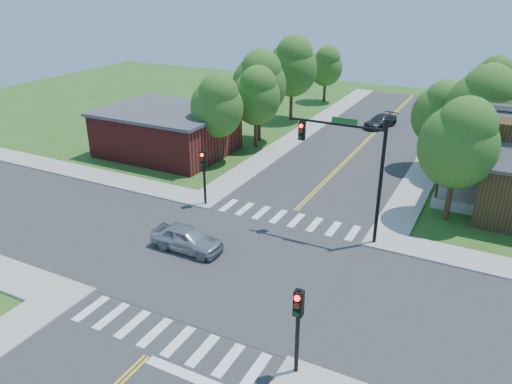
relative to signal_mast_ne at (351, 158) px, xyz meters
The scene contains 25 objects.
ground 8.37m from the signal_mast_ne, 125.00° to the right, with size 100.00×100.00×0.00m, color #2C531A.
road_ns 8.36m from the signal_mast_ne, 125.00° to the right, with size 10.00×90.00×0.04m, color #2D2D30.
road_ew 8.36m from the signal_mast_ne, 125.00° to the right, with size 90.00×10.00×0.04m, color #2D2D30.
intersection_patch 8.37m from the signal_mast_ne, 125.00° to the right, with size 10.20×10.20×0.06m, color #2D2D30.
sidewalk_nw 22.73m from the signal_mast_ne, 152.60° to the left, with size 40.00×40.00×0.14m.
crosswalk_north 6.23m from the signal_mast_ne, behind, with size 8.85×2.00×0.01m.
crosswalk_south 13.32m from the signal_mast_ne, 108.36° to the right, with size 8.85×2.00×0.01m.
centerline 8.34m from the signal_mast_ne, 125.00° to the right, with size 0.30×90.00×0.01m.
stop_bar 14.12m from the signal_mast_ne, 96.11° to the right, with size 4.60×0.45×0.09m, color white.
signal_mast_ne is the anchor object (origin of this frame).
signal_pole_se 11.55m from the signal_mast_ne, 81.44° to the right, with size 0.34×0.42×3.80m.
signal_pole_nw 9.76m from the signal_mast_ne, behind, with size 0.34×0.42×3.80m.
building_nw 19.87m from the signal_mast_ne, 157.21° to the left, with size 10.40×8.40×3.73m.
tree_e_a 7.01m from the signal_mast_ne, 45.61° to the left, with size 4.57×4.34×7.77m.
tree_e_b 13.68m from the signal_mast_ne, 66.42° to the left, with size 5.01×4.76×8.52m.
tree_e_c 21.48m from the signal_mast_ne, 76.01° to the left, with size 4.35×4.13×7.39m.
tree_e_d 29.43m from the signal_mast_ne, 79.89° to the left, with size 4.08×3.87×6.93m.
tree_w_a 15.17m from the signal_mast_ne, 149.70° to the left, with size 4.20×3.99×7.14m.
tree_w_b 18.82m from the signal_mast_ne, 132.09° to the left, with size 4.82×4.58×8.19m.
tree_w_c 25.51m from the signal_mast_ne, 120.53° to the left, with size 5.04×4.79×8.57m.
tree_w_d 33.60m from the signal_mast_ne, 112.09° to the left, with size 3.86×3.67×6.56m.
tree_house 13.90m from the signal_mast_ne, 79.07° to the left, with size 4.11×3.90×6.99m.
tree_bldg 17.24m from the signal_mast_ne, 134.44° to the left, with size 4.19×3.98×7.13m.
car_silver 9.93m from the signal_mast_ne, 143.31° to the right, with size 4.11×1.67×1.40m, color #B3B5BA.
car_dgrey 24.03m from the signal_mast_ne, 99.61° to the left, with size 2.90×4.52×1.22m, color #2B2D30.
Camera 1 is at (10.94, -19.28, 13.90)m, focal length 35.00 mm.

